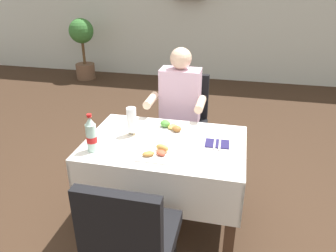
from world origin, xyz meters
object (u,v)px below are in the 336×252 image
(chair_near_camera_side, at_px, (131,239))
(seated_diner_far, at_px, (179,109))
(chair_far_diner_seat, at_px, (184,120))
(napkin_cutlery_set, at_px, (217,144))
(main_dining_table, at_px, (165,162))
(potted_plant_corner, at_px, (83,43))
(plate_far_diner, at_px, (171,128))
(beer_glass_left, at_px, (132,121))
(cola_bottle_primary, at_px, (91,135))
(plate_near_camera, at_px, (157,152))

(chair_near_camera_side, distance_m, seated_diner_far, 1.46)
(chair_far_diner_seat, bearing_deg, chair_near_camera_side, -90.00)
(seated_diner_far, height_order, napkin_cutlery_set, seated_diner_far)
(main_dining_table, height_order, chair_near_camera_side, chair_near_camera_side)
(potted_plant_corner, bearing_deg, napkin_cutlery_set, -51.39)
(plate_far_diner, distance_m, napkin_cutlery_set, 0.40)
(main_dining_table, xyz_separation_m, plate_far_diner, (0.00, 0.20, 0.19))
(chair_far_diner_seat, height_order, beer_glass_left, chair_far_diner_seat)
(main_dining_table, bearing_deg, chair_near_camera_side, -90.00)
(cola_bottle_primary, bearing_deg, beer_glass_left, 56.59)
(main_dining_table, relative_size, cola_bottle_primary, 4.25)
(chair_far_diner_seat, distance_m, plate_near_camera, 0.99)
(chair_far_diner_seat, distance_m, plate_far_diner, 0.62)
(main_dining_table, xyz_separation_m, chair_near_camera_side, (-0.00, -0.78, -0.00))
(plate_near_camera, bearing_deg, plate_far_diner, 88.24)
(seated_diner_far, height_order, beer_glass_left, seated_diner_far)
(plate_near_camera, relative_size, napkin_cutlery_set, 1.25)
(main_dining_table, relative_size, potted_plant_corner, 1.04)
(beer_glass_left, bearing_deg, cola_bottle_primary, -123.41)
(beer_glass_left, height_order, cola_bottle_primary, cola_bottle_primary)
(cola_bottle_primary, height_order, potted_plant_corner, potted_plant_corner)
(plate_near_camera, distance_m, potted_plant_corner, 4.39)
(plate_near_camera, height_order, beer_glass_left, beer_glass_left)
(cola_bottle_primary, relative_size, napkin_cutlery_set, 1.41)
(beer_glass_left, relative_size, cola_bottle_primary, 0.80)
(beer_glass_left, bearing_deg, napkin_cutlery_set, -0.64)
(main_dining_table, distance_m, seated_diner_far, 0.69)
(chair_near_camera_side, xyz_separation_m, plate_near_camera, (-0.01, 0.59, 0.19))
(main_dining_table, bearing_deg, cola_bottle_primary, -153.03)
(seated_diner_far, relative_size, plate_near_camera, 5.27)
(chair_far_diner_seat, bearing_deg, plate_far_diner, -89.91)
(plate_far_diner, distance_m, potted_plant_corner, 4.07)
(plate_far_diner, xyz_separation_m, beer_glass_left, (-0.27, -0.14, 0.09))
(plate_near_camera, distance_m, beer_glass_left, 0.36)
(chair_far_diner_seat, bearing_deg, cola_bottle_primary, -114.15)
(chair_far_diner_seat, relative_size, cola_bottle_primary, 3.58)
(chair_far_diner_seat, xyz_separation_m, napkin_cutlery_set, (0.37, -0.73, 0.18))
(chair_far_diner_seat, height_order, plate_far_diner, chair_far_diner_seat)
(beer_glass_left, xyz_separation_m, potted_plant_corner, (-2.12, 3.44, -0.17))
(seated_diner_far, distance_m, plate_near_camera, 0.86)
(plate_far_diner, bearing_deg, potted_plant_corner, 125.85)
(cola_bottle_primary, bearing_deg, napkin_cutlery_set, 18.66)
(napkin_cutlery_set, bearing_deg, seated_diner_far, 122.59)
(plate_far_diner, relative_size, napkin_cutlery_set, 1.26)
(chair_near_camera_side, xyz_separation_m, beer_glass_left, (-0.27, 0.84, 0.29))
(main_dining_table, xyz_separation_m, chair_far_diner_seat, (-0.00, 0.78, -0.00))
(seated_diner_far, relative_size, beer_glass_left, 5.78)
(plate_near_camera, xyz_separation_m, cola_bottle_primary, (-0.44, -0.04, 0.10))
(chair_near_camera_side, height_order, plate_far_diner, chair_near_camera_side)
(plate_far_diner, height_order, cola_bottle_primary, cola_bottle_primary)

